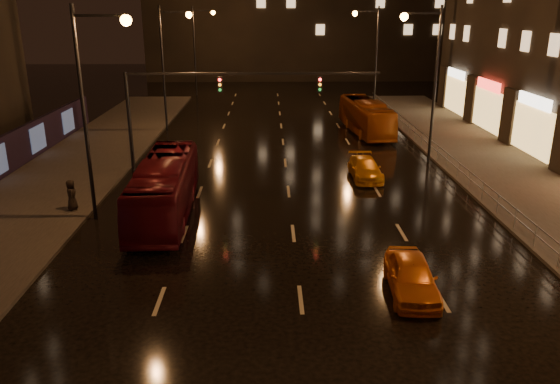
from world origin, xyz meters
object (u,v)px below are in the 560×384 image
bus_red (165,187)px  taxi_near (411,276)px  taxi_far (365,168)px  pedestrian_c (71,195)px  bus_curb (366,117)px

bus_red → taxi_near: size_ratio=2.52×
taxi_far → taxi_near: bearing=-93.6°
pedestrian_c → bus_red: bearing=-112.3°
bus_curb → taxi_near: (-2.89, -26.70, -0.68)m
bus_red → pedestrian_c: bearing=173.4°
taxi_far → pedestrian_c: (-15.72, -5.52, 0.32)m
bus_red → pedestrian_c: size_ratio=6.50×
taxi_near → pedestrian_c: size_ratio=2.58×
bus_red → pedestrian_c: (-4.76, 0.37, -0.48)m
bus_red → taxi_far: size_ratio=2.42×
bus_red → bus_curb: bearing=52.5°
taxi_far → pedestrian_c: bearing=-161.3°
bus_curb → taxi_far: (-2.16, -12.63, -0.75)m
bus_red → taxi_near: bearing=-40.8°
bus_red → bus_curb: 22.70m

